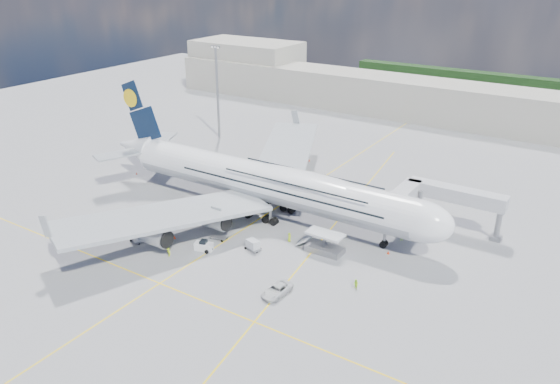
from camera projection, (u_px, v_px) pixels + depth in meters
The scene contains 31 objects.
ground at pixel (236, 234), 101.17m from camera, with size 300.00×300.00×0.00m, color gray.
taxi_line_main at pixel (236, 234), 101.16m from camera, with size 0.25×220.00×0.01m, color yellow.
taxi_line_cross at pixel (160, 283), 85.73m from camera, with size 120.00×0.25×0.01m, color yellow.
taxi_line_diag at pixel (329, 232), 101.91m from camera, with size 0.25×100.00×0.01m, color yellow.
airliner at pixel (267, 183), 106.03m from camera, with size 77.26×79.15×23.71m.
jet_bridge at pixel (434, 197), 99.77m from camera, with size 18.80×12.10×8.50m.
cargo_loader at pixel (324, 245), 94.53m from camera, with size 8.53×3.20×3.67m.
light_mast at pixel (217, 91), 150.57m from camera, with size 3.00×0.70×25.50m.
terminal at pixel (417, 99), 172.10m from camera, with size 180.00×16.00×12.00m, color #B2AD9E.
hangar at pixel (247, 65), 209.60m from camera, with size 40.00×22.00×18.00m, color #B2AD9E.
dolly_row_a at pixel (118, 223), 104.49m from camera, with size 3.36×2.64×0.44m.
dolly_row_b at pixel (137, 237), 97.88m from camera, with size 2.97×2.35×1.66m.
dolly_row_c at pixel (218, 222), 103.57m from camera, with size 2.69×1.63×1.62m.
dolly_back at pixel (152, 222), 103.02m from camera, with size 3.63×2.92×2.03m.
dolly_nose_far at pixel (253, 245), 95.19m from camera, with size 3.34×2.39×1.91m.
dolly_nose_near at pixel (219, 237), 99.18m from camera, with size 3.39×2.11×0.47m.
baggage_tug at pixel (204, 246), 95.00m from camera, with size 3.44×2.36×1.97m.
catering_truck_inner at pixel (279, 163), 131.37m from camera, with size 6.01×3.03×3.43m.
catering_truck_outer at pixel (285, 141), 146.86m from camera, with size 6.31×2.65×3.70m.
service_van at pixel (277, 290), 82.59m from camera, with size 2.59×5.62×1.56m, color silver.
crew_nose at pixel (402, 237), 98.38m from camera, with size 0.58×0.38×1.60m, color #AAFF1A.
crew_loader at pixel (356, 284), 83.91m from camera, with size 0.84×0.65×1.72m, color #A0E518.
crew_wing at pixel (225, 217), 105.65m from camera, with size 0.97×0.41×1.66m, color #B6F119.
crew_van at pixel (289, 237), 98.12m from camera, with size 0.83×0.54×1.69m, color #BCE317.
crew_tug at pixel (169, 252), 93.22m from camera, with size 1.04×0.60×1.61m, color #E0FF1A.
cone_nose at pixel (388, 252), 94.18m from camera, with size 0.45×0.45×0.58m.
cone_wing_left_inner at pixel (284, 194), 117.17m from camera, with size 0.47×0.47×0.59m.
cone_wing_left_outer at pixel (309, 160), 136.93m from camera, with size 0.44×0.44×0.56m.
cone_wing_right_inner at pixel (228, 224), 104.18m from camera, with size 0.39×0.39×0.50m.
cone_wing_right_outer at pixel (175, 237), 99.31m from camera, with size 0.44×0.44×0.56m.
cone_tail at pixel (136, 173), 128.70m from camera, with size 0.41×0.41×0.52m.
Camera 1 is at (55.48, -71.11, 47.17)m, focal length 35.00 mm.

